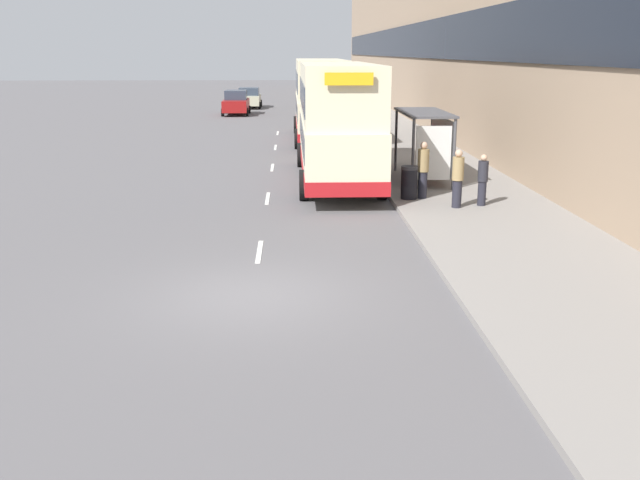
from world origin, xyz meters
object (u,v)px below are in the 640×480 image
at_px(double_decker_bus_ahead, 320,98).
at_px(car_1, 236,103).
at_px(bus_shelter, 430,133).
at_px(pedestrian_at_shelter, 445,148).
at_px(pedestrian_4, 483,180).
at_px(pedestrian_2, 458,178).
at_px(litter_bin, 409,182).
at_px(pedestrian_1, 374,140).
at_px(pedestrian_3, 423,170).
at_px(double_decker_bus_near, 337,120).
at_px(car_0, 249,98).

height_order(double_decker_bus_ahead, car_1, double_decker_bus_ahead).
distance_m(bus_shelter, pedestrian_at_shelter, 3.10).
distance_m(pedestrian_at_shelter, pedestrian_4, 7.00).
xyz_separation_m(pedestrian_2, litter_bin, (-1.23, 1.36, -0.37)).
bearing_deg(car_1, pedestrian_4, 106.22).
height_order(pedestrian_1, litter_bin, pedestrian_1).
distance_m(bus_shelter, pedestrian_3, 3.26).
bearing_deg(pedestrian_at_shelter, pedestrian_3, -108.34).
distance_m(double_decker_bus_near, double_decker_bus_ahead, 12.78).
bearing_deg(double_decker_bus_near, litter_bin, -62.30).
bearing_deg(pedestrian_at_shelter, bus_shelter, -112.76).
bearing_deg(pedestrian_at_shelter, pedestrian_2, -98.94).
bearing_deg(pedestrian_3, car_0, 100.97).
bearing_deg(car_0, pedestrian_at_shelter, 105.79).
bearing_deg(pedestrian_1, pedestrian_2, -81.70).
xyz_separation_m(pedestrian_3, pedestrian_4, (1.61, -1.19, -0.13)).
height_order(car_1, pedestrian_1, pedestrian_1).
height_order(double_decker_bus_near, double_decker_bus_ahead, same).
xyz_separation_m(bus_shelter, litter_bin, (-1.22, -3.16, -1.21)).
bearing_deg(pedestrian_4, double_decker_bus_ahead, 103.32).
xyz_separation_m(bus_shelter, double_decker_bus_near, (-3.30, 0.79, 0.41)).
distance_m(pedestrian_2, litter_bin, 1.87).
relative_size(pedestrian_1, litter_bin, 1.66).
relative_size(car_0, car_1, 1.05).
distance_m(car_0, car_1, 6.92).
relative_size(double_decker_bus_ahead, car_0, 2.41).
xyz_separation_m(pedestrian_1, pedestrian_4, (2.23, -9.35, -0.09)).
height_order(pedestrian_2, pedestrian_4, pedestrian_2).
relative_size(double_decker_bus_ahead, pedestrian_1, 6.36).
bearing_deg(double_decker_bus_ahead, pedestrian_1, -76.79).
distance_m(pedestrian_1, litter_bin, 8.26).
relative_size(bus_shelter, car_0, 0.92).
relative_size(double_decker_bus_ahead, litter_bin, 10.52).
bearing_deg(bus_shelter, double_decker_bus_ahead, 104.00).
bearing_deg(pedestrian_4, car_1, 106.22).
bearing_deg(pedestrian_4, car_0, 102.81).
xyz_separation_m(car_0, pedestrian_at_shelter, (9.69, -34.28, 0.14)).
distance_m(car_0, pedestrian_at_shelter, 35.62).
height_order(double_decker_bus_ahead, pedestrian_1, double_decker_bus_ahead).
relative_size(double_decker_bus_near, car_0, 2.37).
distance_m(pedestrian_2, pedestrian_3, 1.65).
height_order(double_decker_bus_ahead, pedestrian_3, double_decker_bus_ahead).
relative_size(car_1, pedestrian_2, 2.48).
height_order(car_1, pedestrian_at_shelter, car_1).
height_order(double_decker_bus_near, pedestrian_3, double_decker_bus_near).
xyz_separation_m(double_decker_bus_ahead, pedestrian_at_shelter, (4.53, -10.83, -1.30)).
xyz_separation_m(double_decker_bus_near, pedestrian_3, (2.52, -3.86, -1.22)).
distance_m(pedestrian_at_shelter, pedestrian_2, 7.34).
xyz_separation_m(pedestrian_1, pedestrian_3, (0.62, -8.16, 0.04)).
distance_m(double_decker_bus_near, pedestrian_4, 6.66).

